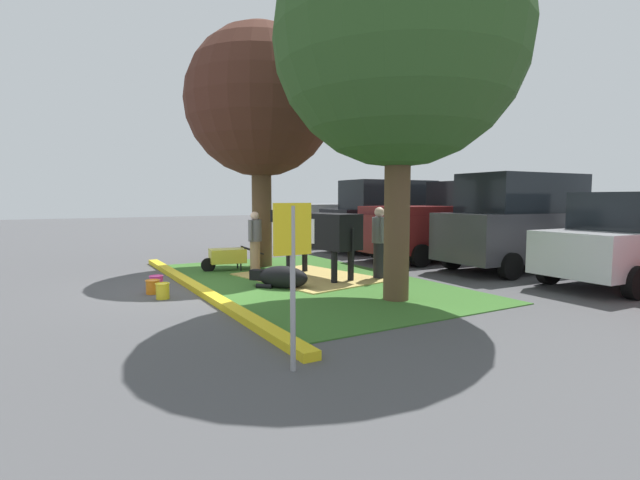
{
  "coord_description": "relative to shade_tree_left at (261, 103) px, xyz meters",
  "views": [
    {
      "loc": [
        9.75,
        -2.85,
        1.89
      ],
      "look_at": [
        0.14,
        2.73,
        0.9
      ],
      "focal_mm": 26.31,
      "sensor_mm": 36.0,
      "label": 1
    }
  ],
  "objects": [
    {
      "name": "ground_plane",
      "position": [
        2.22,
        -2.25,
        -4.47
      ],
      "size": [
        80.0,
        80.0,
        0.0
      ],
      "primitive_type": "plane",
      "color": "#4C4C4F"
    },
    {
      "name": "grass_island",
      "position": [
        2.63,
        -0.02,
        -4.46
      ],
      "size": [
        8.29,
        4.72,
        0.02
      ],
      "primitive_type": "cube",
      "color": "#386B28",
      "rests_on": "ground"
    },
    {
      "name": "curb_yellow",
      "position": [
        2.63,
        -2.53,
        -4.41
      ],
      "size": [
        9.49,
        0.24,
        0.12
      ],
      "primitive_type": "cube",
      "color": "yellow",
      "rests_on": "ground"
    },
    {
      "name": "hay_bedding",
      "position": [
        2.37,
        0.18,
        -4.44
      ],
      "size": [
        3.59,
        2.95,
        0.04
      ],
      "primitive_type": "cube",
      "rotation": [
        0.0,
        0.0,
        0.19
      ],
      "color": "tan",
      "rests_on": "ground"
    },
    {
      "name": "shade_tree_left",
      "position": [
        0.0,
        0.0,
        0.0
      ],
      "size": [
        4.05,
        4.05,
        6.53
      ],
      "color": "brown",
      "rests_on": "ground"
    },
    {
      "name": "shade_tree_right",
      "position": [
        5.27,
        0.43,
        0.21
      ],
      "size": [
        4.52,
        4.52,
        6.96
      ],
      "color": "brown",
      "rests_on": "ground"
    },
    {
      "name": "cow_holstein",
      "position": [
        2.36,
        0.36,
        -3.34
      ],
      "size": [
        3.12,
        1.04,
        1.59
      ],
      "color": "black",
      "rests_on": "ground"
    },
    {
      "name": "calf_lying",
      "position": [
        3.17,
        -0.92,
        -4.23
      ],
      "size": [
        1.2,
        1.09,
        0.48
      ],
      "color": "black",
      "rests_on": "ground"
    },
    {
      "name": "person_handler",
      "position": [
        3.33,
        1.51,
        -3.56
      ],
      "size": [
        0.5,
        0.34,
        1.69
      ],
      "color": "black",
      "rests_on": "ground"
    },
    {
      "name": "person_visitor_near",
      "position": [
        0.8,
        -0.54,
        -3.64
      ],
      "size": [
        0.37,
        0.43,
        1.56
      ],
      "color": "#9E7F5B",
      "rests_on": "ground"
    },
    {
      "name": "wheelbarrow",
      "position": [
        0.3,
        -1.13,
        -4.08
      ],
      "size": [
        0.75,
        1.62,
        0.63
      ],
      "color": "gold",
      "rests_on": "ground"
    },
    {
      "name": "parking_sign",
      "position": [
        7.5,
        -2.84,
        -3.17
      ],
      "size": [
        0.06,
        0.44,
        1.84
      ],
      "color": "#99999E",
      "rests_on": "ground"
    },
    {
      "name": "bucket_pink",
      "position": [
        1.72,
        -3.17,
        -4.34
      ],
      "size": [
        0.3,
        0.3,
        0.25
      ],
      "color": "#EA3893",
      "rests_on": "ground"
    },
    {
      "name": "bucket_orange",
      "position": [
        2.38,
        -3.37,
        -4.32
      ],
      "size": [
        0.28,
        0.28,
        0.28
      ],
      "color": "orange",
      "rests_on": "ground"
    },
    {
      "name": "bucket_yellow",
      "position": [
        2.97,
        -3.3,
        -4.31
      ],
      "size": [
        0.27,
        0.27,
        0.3
      ],
      "color": "yellow",
      "rests_on": "ground"
    },
    {
      "name": "pickup_truck_black",
      "position": [
        -4.12,
        5.97,
        -3.35
      ],
      "size": [
        2.39,
        5.48,
        2.42
      ],
      "color": "#B7B7BC",
      "rests_on": "ground"
    },
    {
      "name": "suv_black",
      "position": [
        -1.34,
        5.47,
        -3.2
      ],
      "size": [
        2.27,
        4.67,
        2.52
      ],
      "color": "black",
      "rests_on": "ground"
    },
    {
      "name": "pickup_truck_maroon",
      "position": [
        1.4,
        5.59,
        -3.35
      ],
      "size": [
        2.39,
        5.48,
        2.42
      ],
      "color": "maroon",
      "rests_on": "ground"
    },
    {
      "name": "suv_dark_grey",
      "position": [
        4.0,
        5.66,
        -3.2
      ],
      "size": [
        2.27,
        4.67,
        2.52
      ],
      "color": "#3D3D42",
      "rests_on": "ground"
    },
    {
      "name": "hatchback_white",
      "position": [
        6.63,
        5.8,
        -3.48
      ],
      "size": [
        2.16,
        4.47,
        2.02
      ],
      "color": "silver",
      "rests_on": "ground"
    }
  ]
}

